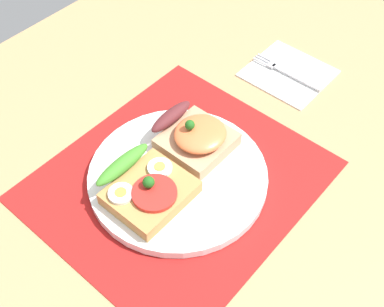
# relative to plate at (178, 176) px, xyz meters

# --- Properties ---
(ground_plane) EXTENTS (1.20, 0.90, 0.03)m
(ground_plane) POSITION_rel_plate_xyz_m (0.00, 0.00, -0.03)
(ground_plane) COLOR tan
(placemat) EXTENTS (0.37, 0.33, 0.00)m
(placemat) POSITION_rel_plate_xyz_m (0.00, 0.00, -0.01)
(placemat) COLOR #A21917
(placemat) RESTS_ON ground_plane
(plate) EXTENTS (0.25, 0.25, 0.01)m
(plate) POSITION_rel_plate_xyz_m (0.00, 0.00, 0.00)
(plate) COLOR white
(plate) RESTS_ON placemat
(sandwich_egg_tomato) EXTENTS (0.11, 0.11, 0.04)m
(sandwich_egg_tomato) POSITION_rel_plate_xyz_m (-0.05, 0.01, 0.02)
(sandwich_egg_tomato) COLOR #AC7F45
(sandwich_egg_tomato) RESTS_ON plate
(sandwich_salmon) EXTENTS (0.09, 0.10, 0.06)m
(sandwich_salmon) POSITION_rel_plate_xyz_m (0.05, 0.01, 0.03)
(sandwich_salmon) COLOR tan
(sandwich_salmon) RESTS_ON plate
(napkin) EXTENTS (0.12, 0.13, 0.01)m
(napkin) POSITION_rel_plate_xyz_m (0.29, 0.01, -0.01)
(napkin) COLOR white
(napkin) RESTS_ON ground_plane
(fork) EXTENTS (0.02, 0.13, 0.00)m
(fork) POSITION_rel_plate_xyz_m (0.29, 0.01, -0.00)
(fork) COLOR #B7B7BC
(fork) RESTS_ON napkin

